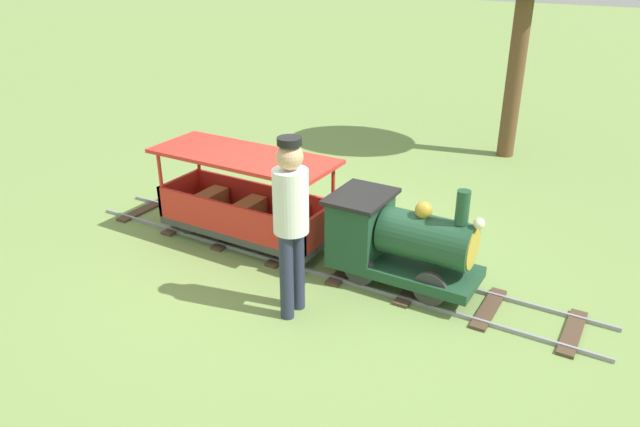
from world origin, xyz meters
The scene contains 5 objects.
ground_plane centered at (0.00, 0.00, 0.00)m, with size 60.00×60.00×0.00m, color #75934C.
track centered at (0.00, 0.24, 0.02)m, with size 0.72×5.70×0.04m.
locomotive centered at (0.00, 1.11, 0.48)m, with size 0.68×1.45×1.05m.
passenger_car centered at (0.00, -0.66, 0.42)m, with size 0.78×2.00×0.97m.
conductor_person centered at (0.91, 0.52, 0.96)m, with size 0.30×0.30×1.62m.
Camera 1 is at (4.70, 3.03, 3.03)m, focal length 33.82 mm.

